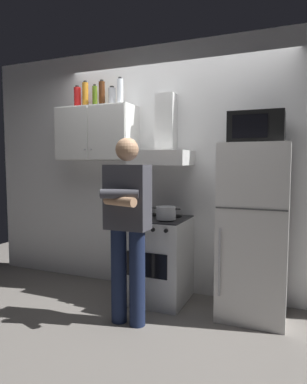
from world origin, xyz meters
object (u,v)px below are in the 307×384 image
(bottle_olive_oil, at_px, (95,97))
(bottle_rum_dark, at_px, (102,94))
(stove_oven, at_px, (158,259))
(bottle_vodka_clear, at_px, (120,92))
(refrigerator, at_px, (254,231))
(person_standing, at_px, (127,223))
(range_hood, at_px, (163,146))
(microwave, at_px, (257,128))
(bottle_soda_red, at_px, (77,98))
(bottle_canister_steel, at_px, (112,97))
(upper_cabinet, at_px, (97,134))
(cooking_pot, at_px, (166,213))
(bottle_liquor_amber, at_px, (85,95))

(bottle_olive_oil, xyz_separation_m, bottle_rum_dark, (0.12, -0.04, 0.02))
(stove_oven, xyz_separation_m, bottle_vodka_clear, (-0.49, 0.12, 1.76))
(refrigerator, xyz_separation_m, person_standing, (-1.00, -0.61, 0.10))
(stove_oven, relative_size, range_hood, 1.17)
(refrigerator, bearing_deg, microwave, 90.90)
(person_standing, distance_m, bottle_rum_dark, 1.63)
(range_hood, distance_m, refrigerator, 1.25)
(refrigerator, bearing_deg, person_standing, -148.77)
(microwave, bearing_deg, bottle_rum_dark, 176.12)
(bottle_vodka_clear, bearing_deg, bottle_soda_red, 179.93)
(bottle_soda_red, distance_m, bottle_canister_steel, 0.45)
(upper_cabinet, distance_m, bottle_rum_dark, 0.44)
(cooking_pot, bearing_deg, bottle_rum_dark, 163.63)
(bottle_soda_red, height_order, bottle_rum_dark, bottle_rum_dark)
(bottle_liquor_amber, bearing_deg, stove_oven, -7.18)
(refrigerator, height_order, bottle_liquor_amber, bottle_liquor_amber)
(cooking_pot, relative_size, bottle_vodka_clear, 0.99)
(person_standing, height_order, bottle_canister_steel, bottle_canister_steel)
(refrigerator, height_order, person_standing, person_standing)
(microwave, xyz_separation_m, bottle_olive_oil, (-1.79, 0.15, 0.43))
(upper_cabinet, distance_m, bottle_liquor_amber, 0.46)
(bottle_canister_steel, bearing_deg, upper_cabinet, 179.51)
(cooking_pot, distance_m, bottle_soda_red, 1.72)
(bottle_liquor_amber, xyz_separation_m, bottle_soda_red, (-0.11, 0.01, -0.02))
(range_hood, relative_size, bottle_liquor_amber, 2.55)
(refrigerator, bearing_deg, bottle_canister_steel, 175.46)
(upper_cabinet, height_order, bottle_canister_steel, bottle_canister_steel)
(stove_oven, distance_m, person_standing, 0.77)
(cooking_pot, distance_m, bottle_liquor_amber, 1.66)
(refrigerator, bearing_deg, upper_cabinet, 175.93)
(bottle_soda_red, bearing_deg, bottle_liquor_amber, -3.24)
(bottle_canister_steel, bearing_deg, bottle_vodka_clear, -0.10)
(bottle_soda_red, xyz_separation_m, bottle_vodka_clear, (0.55, -0.00, 0.02))
(bottle_liquor_amber, bearing_deg, refrigerator, -3.55)
(refrigerator, xyz_separation_m, bottle_liquor_amber, (-1.88, 0.12, 1.39))
(microwave, bearing_deg, person_standing, -148.00)
(microwave, distance_m, bottle_vodka_clear, 1.52)
(upper_cabinet, distance_m, range_hood, 0.81)
(bottle_liquor_amber, distance_m, bottle_soda_red, 0.11)
(stove_oven, xyz_separation_m, person_standing, (-0.05, -0.61, 0.47))
(bottle_olive_oil, xyz_separation_m, bottle_canister_steel, (0.25, -0.05, -0.02))
(bottle_liquor_amber, bearing_deg, bottle_soda_red, 176.76)
(cooking_pot, relative_size, bottle_liquor_amber, 1.00)
(stove_oven, bearing_deg, bottle_olive_oil, 168.59)
(stove_oven, distance_m, bottle_vodka_clear, 1.83)
(refrigerator, bearing_deg, bottle_liquor_amber, 176.45)
(upper_cabinet, bearing_deg, bottle_liquor_amber, -176.79)
(bottle_canister_steel, bearing_deg, cooking_pot, -18.47)
(bottle_liquor_amber, height_order, bottle_soda_red, bottle_liquor_amber)
(refrigerator, relative_size, bottle_vodka_clear, 5.40)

